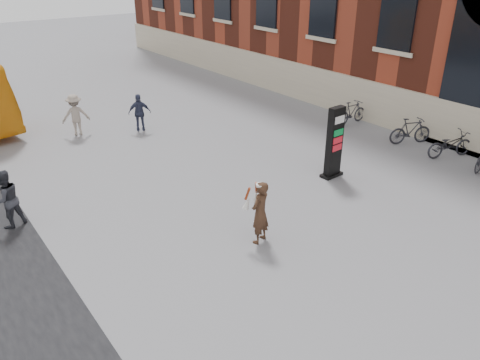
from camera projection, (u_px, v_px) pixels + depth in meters
ground at (278, 238)px, 12.30m from camera, size 100.00×100.00×0.00m
info_pylon at (334, 143)px, 15.20m from camera, size 0.78×0.42×2.39m
woman at (260, 212)px, 11.79m from camera, size 0.78×0.74×1.70m
pedestrian_a at (6, 199)px, 12.49m from camera, size 0.94×0.82×1.65m
pedestrian_b at (76, 115)px, 18.95m from camera, size 1.19×0.83×1.69m
pedestrian_c at (140, 113)px, 19.42m from camera, size 0.99×0.73×1.56m
bike_4 at (450, 144)px, 17.00m from camera, size 1.95×1.23×0.97m
bike_5 at (410, 131)px, 18.20m from camera, size 1.77×1.17×1.04m
bike_7 at (352, 113)px, 20.34m from camera, size 1.69×0.51×1.01m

